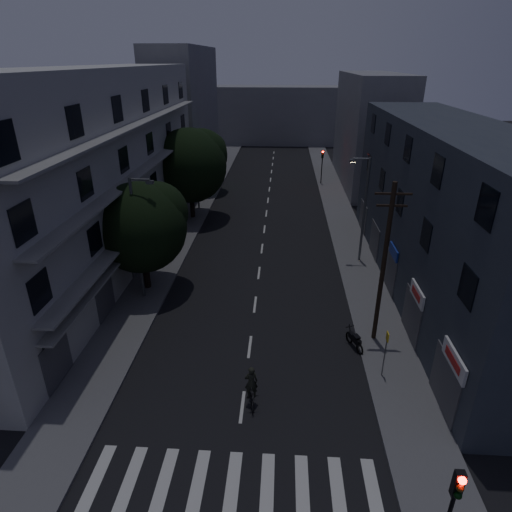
# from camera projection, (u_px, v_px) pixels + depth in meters

# --- Properties ---
(ground) EXTENTS (160.00, 160.00, 0.00)m
(ground) POSITION_uv_depth(u_px,v_px,m) (265.00, 227.00, 40.40)
(ground) COLOR black
(ground) RESTS_ON ground
(sidewalk_left) EXTENTS (3.00, 90.00, 0.15)m
(sidewalk_left) POSITION_uv_depth(u_px,v_px,m) (186.00, 225.00, 40.80)
(sidewalk_left) COLOR #565659
(sidewalk_left) RESTS_ON ground
(sidewalk_right) EXTENTS (3.00, 90.00, 0.15)m
(sidewalk_right) POSITION_uv_depth(u_px,v_px,m) (345.00, 228.00, 39.95)
(sidewalk_right) COLOR #565659
(sidewalk_right) RESTS_ON ground
(crosswalk) EXTENTS (10.90, 3.00, 0.01)m
(crosswalk) POSITION_uv_depth(u_px,v_px,m) (232.00, 486.00, 15.95)
(crosswalk) COLOR beige
(crosswalk) RESTS_ON ground
(lane_markings) EXTENTS (0.15, 60.50, 0.01)m
(lane_markings) POSITION_uv_depth(u_px,v_px,m) (267.00, 206.00, 46.06)
(lane_markings) COLOR beige
(lane_markings) RESTS_ON ground
(building_left) EXTENTS (7.00, 36.00, 14.00)m
(building_left) POSITION_uv_depth(u_px,v_px,m) (101.00, 169.00, 31.81)
(building_left) COLOR #A9A9A4
(building_left) RESTS_ON ground
(building_right) EXTENTS (6.19, 28.00, 11.00)m
(building_right) POSITION_uv_depth(u_px,v_px,m) (444.00, 213.00, 27.45)
(building_right) COLOR #2C313C
(building_right) RESTS_ON ground
(building_far_left) EXTENTS (6.00, 20.00, 16.00)m
(building_far_left) POSITION_uv_depth(u_px,v_px,m) (185.00, 111.00, 58.56)
(building_far_left) COLOR slate
(building_far_left) RESTS_ON ground
(building_far_right) EXTENTS (6.00, 20.00, 13.00)m
(building_far_right) POSITION_uv_depth(u_px,v_px,m) (369.00, 130.00, 52.39)
(building_far_right) COLOR slate
(building_far_right) RESTS_ON ground
(building_far_end) EXTENTS (24.00, 8.00, 10.00)m
(building_far_end) POSITION_uv_depth(u_px,v_px,m) (276.00, 115.00, 79.07)
(building_far_end) COLOR slate
(building_far_end) RESTS_ON ground
(tree_near) EXTENTS (5.97, 5.97, 7.36)m
(tree_near) POSITION_uv_depth(u_px,v_px,m) (142.00, 224.00, 27.70)
(tree_near) COLOR black
(tree_near) RESTS_ON sidewalk_left
(tree_mid) EXTENTS (7.00, 7.00, 8.62)m
(tree_mid) POSITION_uv_depth(u_px,v_px,m) (191.00, 163.00, 40.43)
(tree_mid) COLOR black
(tree_mid) RESTS_ON sidewalk_left
(tree_far) EXTENTS (5.54, 5.54, 6.85)m
(tree_far) POSITION_uv_depth(u_px,v_px,m) (203.00, 155.00, 49.26)
(tree_far) COLOR black
(tree_far) RESTS_ON sidewalk_left
(traffic_signal_near) EXTENTS (0.28, 0.37, 4.10)m
(traffic_signal_near) POSITION_uv_depth(u_px,v_px,m) (453.00, 502.00, 12.08)
(traffic_signal_near) COLOR black
(traffic_signal_near) RESTS_ON sidewalk_right
(traffic_signal_far_right) EXTENTS (0.28, 0.37, 4.10)m
(traffic_signal_far_right) POSITION_uv_depth(u_px,v_px,m) (322.00, 160.00, 52.79)
(traffic_signal_far_right) COLOR black
(traffic_signal_far_right) RESTS_ON sidewalk_right
(traffic_signal_far_left) EXTENTS (0.28, 0.37, 4.10)m
(traffic_signal_far_left) POSITION_uv_depth(u_px,v_px,m) (218.00, 159.00, 53.61)
(traffic_signal_far_left) COLOR black
(traffic_signal_far_left) RESTS_ON sidewalk_left
(street_lamp_left_near) EXTENTS (1.51, 0.25, 8.00)m
(street_lamp_left_near) POSITION_uv_depth(u_px,v_px,m) (138.00, 234.00, 26.55)
(street_lamp_left_near) COLOR #55595C
(street_lamp_left_near) RESTS_ON sidewalk_left
(street_lamp_right) EXTENTS (1.51, 0.25, 8.00)m
(street_lamp_right) POSITION_uv_depth(u_px,v_px,m) (363.00, 205.00, 31.71)
(street_lamp_right) COLOR slate
(street_lamp_right) RESTS_ON sidewalk_right
(street_lamp_left_far) EXTENTS (1.51, 0.25, 8.00)m
(street_lamp_left_far) POSITION_uv_depth(u_px,v_px,m) (198.00, 166.00, 43.28)
(street_lamp_left_far) COLOR #595C61
(street_lamp_left_far) RESTS_ON sidewalk_left
(utility_pole) EXTENTS (1.80, 0.24, 9.00)m
(utility_pole) POSITION_uv_depth(u_px,v_px,m) (384.00, 262.00, 22.20)
(utility_pole) COLOR black
(utility_pole) RESTS_ON sidewalk_right
(bus_stop_sign) EXTENTS (0.06, 0.35, 2.52)m
(bus_stop_sign) POSITION_uv_depth(u_px,v_px,m) (386.00, 346.00, 20.59)
(bus_stop_sign) COLOR #595B60
(bus_stop_sign) RESTS_ON sidewalk_right
(motorcycle) EXTENTS (0.86, 1.70, 1.15)m
(motorcycle) POSITION_uv_depth(u_px,v_px,m) (355.00, 341.00, 23.40)
(motorcycle) COLOR black
(motorcycle) RESTS_ON ground
(cyclist) EXTENTS (0.87, 1.73, 2.09)m
(cyclist) POSITION_uv_depth(u_px,v_px,m) (251.00, 392.00, 19.46)
(cyclist) COLOR black
(cyclist) RESTS_ON ground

